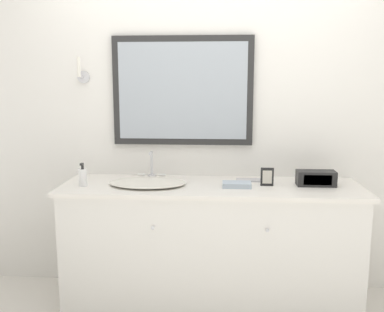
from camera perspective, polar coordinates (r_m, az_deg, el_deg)
The scene contains 8 objects.
wall_back at distance 3.19m, azimuth 2.63°, elevation 4.86°, with size 8.00×0.18×2.55m.
vanity_counter at distance 3.06m, azimuth 2.48°, elevation -11.70°, with size 2.05×0.60×0.86m.
sink_basin at distance 2.95m, azimuth -5.94°, elevation -3.47°, with size 0.52×0.40×0.21m.
soap_bottle at distance 2.98m, azimuth -14.35°, elevation -2.72°, with size 0.06×0.06×0.16m.
appliance_box at distance 3.02m, azimuth 16.20°, elevation -2.87°, with size 0.26×0.12×0.10m.
picture_frame at distance 2.94m, azimuth 9.99°, elevation -2.75°, with size 0.09×0.01×0.12m.
hand_towel_near_sink at distance 2.89m, azimuth 5.99°, elevation -3.82°, with size 0.19×0.12×0.03m.
metal_tray at distance 3.08m, azimuth 7.73°, elevation -3.20°, with size 0.19×0.09×0.01m.
Camera 1 is at (0.06, -2.53, 1.56)m, focal length 40.00 mm.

